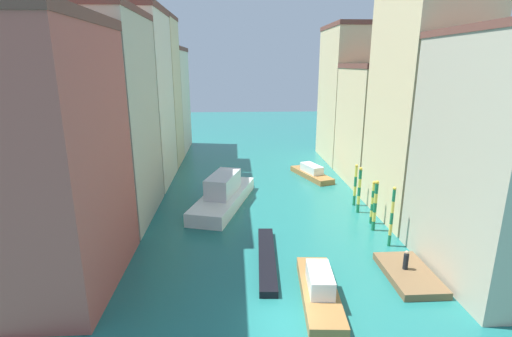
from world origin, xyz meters
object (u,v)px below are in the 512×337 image
(waterfront_dock, at_px, (409,274))
(mooring_pole_1, at_px, (375,205))
(mooring_pole_0, at_px, (392,216))
(motorboat_1, at_px, (311,173))
(mooring_pole_4, at_px, (355,185))
(motorboat_0, at_px, (319,289))
(gondola_black, at_px, (267,258))
(person_on_dock, at_px, (406,261))
(mooring_pole_2, at_px, (372,202))
(mooring_pole_3, at_px, (359,190))
(vaporetto_white, at_px, (223,195))

(waterfront_dock, height_order, mooring_pole_1, mooring_pole_1)
(mooring_pole_0, relative_size, motorboat_1, 0.63)
(mooring_pole_4, height_order, motorboat_0, mooring_pole_4)
(mooring_pole_0, xyz_separation_m, gondola_black, (-10.40, -1.94, -2.38))
(waterfront_dock, height_order, person_on_dock, person_on_dock)
(mooring_pole_2, height_order, mooring_pole_4, mooring_pole_4)
(gondola_black, bearing_deg, mooring_pole_4, 47.67)
(mooring_pole_3, height_order, mooring_pole_4, mooring_pole_3)
(mooring_pole_3, distance_m, mooring_pole_4, 2.07)
(gondola_black, bearing_deg, mooring_pole_3, 42.70)
(mooring_pole_3, distance_m, motorboat_1, 12.90)
(mooring_pole_1, relative_size, gondola_black, 0.49)
(vaporetto_white, xyz_separation_m, gondola_black, (3.62, -12.16, -0.95))
(vaporetto_white, relative_size, motorboat_0, 1.63)
(mooring_pole_1, relative_size, motorboat_1, 0.58)
(person_on_dock, relative_size, mooring_pole_2, 0.34)
(vaporetto_white, height_order, motorboat_1, vaporetto_white)
(waterfront_dock, bearing_deg, mooring_pole_4, 87.95)
(waterfront_dock, bearing_deg, mooring_pole_1, 87.89)
(mooring_pole_1, bearing_deg, gondola_black, -153.65)
(motorboat_0, bearing_deg, person_on_dock, 19.73)
(mooring_pole_4, xyz_separation_m, motorboat_0, (-7.44, -16.43, -1.63))
(motorboat_0, xyz_separation_m, motorboat_1, (4.94, 26.96, -0.06))
(waterfront_dock, height_order, mooring_pole_4, mooring_pole_4)
(person_on_dock, bearing_deg, vaporetto_white, 132.02)
(mooring_pole_0, relative_size, mooring_pole_1, 1.09)
(mooring_pole_1, xyz_separation_m, mooring_pole_4, (0.22, 6.37, -0.11))
(person_on_dock, distance_m, motorboat_1, 24.61)
(mooring_pole_3, xyz_separation_m, vaporetto_white, (-13.75, 2.81, -1.24))
(mooring_pole_1, relative_size, mooring_pole_4, 1.05)
(mooring_pole_4, bearing_deg, mooring_pole_3, -96.97)
(person_on_dock, bearing_deg, mooring_pole_4, 87.15)
(person_on_dock, xyz_separation_m, mooring_pole_3, (0.45, 11.96, 1.26))
(mooring_pole_4, distance_m, motorboat_1, 10.95)
(waterfront_dock, relative_size, mooring_pole_4, 1.25)
(person_on_dock, bearing_deg, gondola_black, 164.94)
(mooring_pole_2, bearing_deg, mooring_pole_0, -91.49)
(waterfront_dock, xyz_separation_m, gondola_black, (-9.88, 2.89, -0.01))
(mooring_pole_1, relative_size, mooring_pole_2, 1.13)
(mooring_pole_1, distance_m, mooring_pole_3, 4.32)
(mooring_pole_0, bearing_deg, motorboat_1, 97.16)
(person_on_dock, distance_m, mooring_pole_4, 14.08)
(mooring_pole_1, height_order, vaporetto_white, mooring_pole_1)
(gondola_black, xyz_separation_m, motorboat_0, (2.95, -5.03, 0.44))
(motorboat_1, bearing_deg, person_on_dock, -85.80)
(mooring_pole_4, bearing_deg, waterfront_dock, -92.05)
(motorboat_0, bearing_deg, motorboat_1, 79.62)
(waterfront_dock, xyz_separation_m, mooring_pole_3, (0.26, 12.25, 2.18))
(mooring_pole_0, distance_m, motorboat_0, 10.38)
(vaporetto_white, distance_m, motorboat_1, 15.11)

